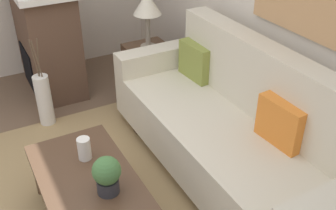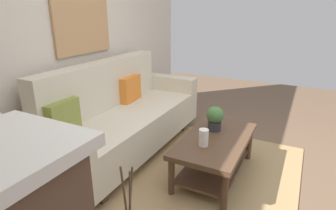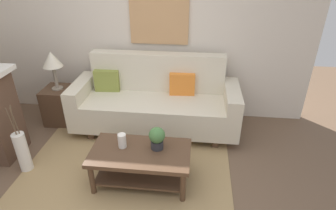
{
  "view_description": "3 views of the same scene",
  "coord_description": "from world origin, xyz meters",
  "px_view_note": "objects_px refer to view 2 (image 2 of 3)",
  "views": [
    {
      "loc": [
        2.21,
        -0.13,
        2.21
      ],
      "look_at": [
        0.02,
        1.06,
        0.68
      ],
      "focal_mm": 42.92,
      "sensor_mm": 36.0,
      "label": 1
    },
    {
      "loc": [
        -2.21,
        -0.36,
        1.65
      ],
      "look_at": [
        0.43,
        1.0,
        0.61
      ],
      "focal_mm": 29.41,
      "sensor_mm": 36.0,
      "label": 2
    },
    {
      "loc": [
        0.8,
        -2.08,
        2.36
      ],
      "look_at": [
        0.45,
        1.0,
        0.67
      ],
      "focal_mm": 30.32,
      "sensor_mm": 36.0,
      "label": 3
    }
  ],
  "objects_px": {
    "coffee_table": "(215,148)",
    "tabletop_vase": "(204,138)",
    "couch": "(122,118)",
    "potted_plant_tabletop": "(215,118)",
    "throw_pillow_orange": "(130,89)",
    "side_table": "(4,202)",
    "throw_pillow_olive": "(63,117)",
    "framed_painting": "(82,20)"
  },
  "relations": [
    {
      "from": "tabletop_vase",
      "to": "framed_painting",
      "type": "relative_size",
      "value": 0.2
    },
    {
      "from": "tabletop_vase",
      "to": "potted_plant_tabletop",
      "type": "bearing_deg",
      "value": 3.17
    },
    {
      "from": "throw_pillow_orange",
      "to": "framed_painting",
      "type": "bearing_deg",
      "value": 137.26
    },
    {
      "from": "potted_plant_tabletop",
      "to": "side_table",
      "type": "bearing_deg",
      "value": 146.64
    },
    {
      "from": "throw_pillow_olive",
      "to": "framed_painting",
      "type": "relative_size",
      "value": 0.43
    },
    {
      "from": "coffee_table",
      "to": "side_table",
      "type": "distance_m",
      "value": 1.88
    },
    {
      "from": "throw_pillow_orange",
      "to": "framed_painting",
      "type": "relative_size",
      "value": 0.43
    },
    {
      "from": "throw_pillow_orange",
      "to": "coffee_table",
      "type": "xyz_separation_m",
      "value": [
        -0.37,
        -1.27,
        -0.37
      ]
    },
    {
      "from": "couch",
      "to": "tabletop_vase",
      "type": "distance_m",
      "value": 1.12
    },
    {
      "from": "throw_pillow_olive",
      "to": "potted_plant_tabletop",
      "type": "relative_size",
      "value": 1.37
    },
    {
      "from": "coffee_table",
      "to": "tabletop_vase",
      "type": "xyz_separation_m",
      "value": [
        -0.21,
        0.05,
        0.2
      ]
    },
    {
      "from": "tabletop_vase",
      "to": "side_table",
      "type": "height_order",
      "value": "tabletop_vase"
    },
    {
      "from": "coffee_table",
      "to": "potted_plant_tabletop",
      "type": "xyz_separation_m",
      "value": [
        0.18,
        0.08,
        0.26
      ]
    },
    {
      "from": "couch",
      "to": "throw_pillow_olive",
      "type": "xyz_separation_m",
      "value": [
        -0.74,
        0.12,
        0.25
      ]
    },
    {
      "from": "throw_pillow_olive",
      "to": "coffee_table",
      "type": "relative_size",
      "value": 0.33
    },
    {
      "from": "couch",
      "to": "tabletop_vase",
      "type": "xyz_separation_m",
      "value": [
        -0.21,
        -1.09,
        0.08
      ]
    },
    {
      "from": "tabletop_vase",
      "to": "potted_plant_tabletop",
      "type": "relative_size",
      "value": 0.63
    },
    {
      "from": "couch",
      "to": "potted_plant_tabletop",
      "type": "xyz_separation_m",
      "value": [
        0.18,
        -1.07,
        0.14
      ]
    },
    {
      "from": "side_table",
      "to": "framed_painting",
      "type": "bearing_deg",
      "value": 17.09
    },
    {
      "from": "throw_pillow_olive",
      "to": "framed_painting",
      "type": "height_order",
      "value": "framed_painting"
    },
    {
      "from": "throw_pillow_orange",
      "to": "tabletop_vase",
      "type": "relative_size",
      "value": 2.19
    },
    {
      "from": "tabletop_vase",
      "to": "side_table",
      "type": "distance_m",
      "value": 1.69
    },
    {
      "from": "potted_plant_tabletop",
      "to": "coffee_table",
      "type": "bearing_deg",
      "value": -156.83
    },
    {
      "from": "coffee_table",
      "to": "couch",
      "type": "bearing_deg",
      "value": 90.09
    },
    {
      "from": "coffee_table",
      "to": "tabletop_vase",
      "type": "height_order",
      "value": "tabletop_vase"
    },
    {
      "from": "throw_pillow_olive",
      "to": "coffee_table",
      "type": "height_order",
      "value": "throw_pillow_olive"
    },
    {
      "from": "coffee_table",
      "to": "side_table",
      "type": "bearing_deg",
      "value": 141.74
    },
    {
      "from": "couch",
      "to": "potted_plant_tabletop",
      "type": "distance_m",
      "value": 1.1
    },
    {
      "from": "coffee_table",
      "to": "side_table",
      "type": "height_order",
      "value": "side_table"
    },
    {
      "from": "potted_plant_tabletop",
      "to": "framed_painting",
      "type": "bearing_deg",
      "value": 96.63
    },
    {
      "from": "potted_plant_tabletop",
      "to": "framed_painting",
      "type": "distance_m",
      "value": 1.82
    },
    {
      "from": "throw_pillow_olive",
      "to": "coffee_table",
      "type": "xyz_separation_m",
      "value": [
        0.74,
        -1.27,
        -0.37
      ]
    },
    {
      "from": "potted_plant_tabletop",
      "to": "framed_painting",
      "type": "relative_size",
      "value": 0.31
    },
    {
      "from": "couch",
      "to": "side_table",
      "type": "relative_size",
      "value": 4.18
    },
    {
      "from": "couch",
      "to": "throw_pillow_olive",
      "type": "distance_m",
      "value": 0.79
    },
    {
      "from": "couch",
      "to": "framed_painting",
      "type": "relative_size",
      "value": 2.79
    },
    {
      "from": "couch",
      "to": "tabletop_vase",
      "type": "bearing_deg",
      "value": -100.86
    },
    {
      "from": "tabletop_vase",
      "to": "framed_painting",
      "type": "distance_m",
      "value": 1.88
    },
    {
      "from": "couch",
      "to": "throw_pillow_olive",
      "type": "relative_size",
      "value": 6.51
    },
    {
      "from": "coffee_table",
      "to": "framed_painting",
      "type": "height_order",
      "value": "framed_painting"
    },
    {
      "from": "throw_pillow_orange",
      "to": "potted_plant_tabletop",
      "type": "xyz_separation_m",
      "value": [
        -0.19,
        -1.2,
        -0.11
      ]
    },
    {
      "from": "tabletop_vase",
      "to": "framed_painting",
      "type": "bearing_deg",
      "value": 82.34
    }
  ]
}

